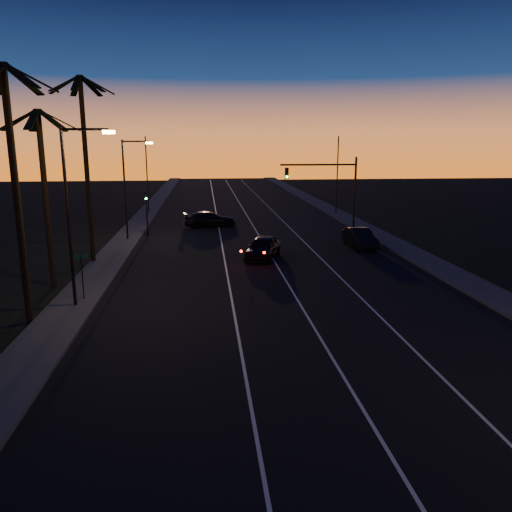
{
  "coord_description": "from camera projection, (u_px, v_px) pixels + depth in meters",
  "views": [
    {
      "loc": [
        -4.31,
        -5.03,
        8.21
      ],
      "look_at": [
        -1.73,
        20.15,
        2.47
      ],
      "focal_mm": 35.0,
      "sensor_mm": 36.0,
      "label": 1
    }
  ],
  "objects": [
    {
      "name": "road",
      "position": [
        266.0,
        259.0,
        36.23
      ],
      "size": [
        20.0,
        170.0,
        0.01
      ],
      "primitive_type": "cube",
      "color": "black",
      "rests_on": "ground"
    },
    {
      "name": "sidewalk_left",
      "position": [
        108.0,
        261.0,
        35.1
      ],
      "size": [
        2.4,
        170.0,
        0.16
      ],
      "primitive_type": "cube",
      "color": "#353533",
      "rests_on": "ground"
    },
    {
      "name": "sidewalk_right",
      "position": [
        414.0,
        254.0,
        37.33
      ],
      "size": [
        2.4,
        170.0,
        0.16
      ],
      "primitive_type": "cube",
      "color": "#353533",
      "rests_on": "ground"
    },
    {
      "name": "lane_stripe_left",
      "position": [
        225.0,
        259.0,
        35.93
      ],
      "size": [
        0.12,
        160.0,
        0.01
      ],
      "primitive_type": "cube",
      "color": "silver",
      "rests_on": "road"
    },
    {
      "name": "lane_stripe_mid",
      "position": [
        273.0,
        258.0,
        36.28
      ],
      "size": [
        0.12,
        160.0,
        0.01
      ],
      "primitive_type": "cube",
      "color": "silver",
      "rests_on": "road"
    },
    {
      "name": "lane_stripe_right",
      "position": [
        320.0,
        257.0,
        36.63
      ],
      "size": [
        0.12,
        160.0,
        0.01
      ],
      "primitive_type": "cube",
      "color": "silver",
      "rests_on": "road"
    },
    {
      "name": "palm_near",
      "position": [
        14.0,
        170.0,
        21.77
      ],
      "size": [
        4.25,
        4.16,
        11.53
      ],
      "color": "black",
      "rests_on": "ground"
    },
    {
      "name": "palm_mid",
      "position": [
        44.0,
        179.0,
        27.71
      ],
      "size": [
        4.25,
        4.16,
        10.03
      ],
      "color": "black",
      "rests_on": "ground"
    },
    {
      "name": "palm_far",
      "position": [
        85.0,
        152.0,
        33.33
      ],
      "size": [
        4.25,
        4.16,
        12.53
      ],
      "color": "black",
      "rests_on": "ground"
    },
    {
      "name": "streetlight_left_near",
      "position": [
        73.0,
        204.0,
        24.29
      ],
      "size": [
        2.55,
        0.26,
        9.0
      ],
      "color": "black",
      "rests_on": "ground"
    },
    {
      "name": "streetlight_left_far",
      "position": [
        128.0,
        182.0,
        41.81
      ],
      "size": [
        2.55,
        0.26,
        8.5
      ],
      "color": "black",
      "rests_on": "ground"
    },
    {
      "name": "street_sign",
      "position": [
        82.0,
        271.0,
        26.06
      ],
      "size": [
        0.7,
        0.06,
        2.6
      ],
      "color": "black",
      "rests_on": "ground"
    },
    {
      "name": "signal_mast",
      "position": [
        330.0,
        181.0,
        45.58
      ],
      "size": [
        7.1,
        0.41,
        7.0
      ],
      "color": "black",
      "rests_on": "ground"
    },
    {
      "name": "signal_post",
      "position": [
        146.0,
        204.0,
        44.33
      ],
      "size": [
        0.28,
        0.37,
        4.2
      ],
      "color": "black",
      "rests_on": "ground"
    },
    {
      "name": "far_pole_left",
      "position": [
        147.0,
        176.0,
        58.39
      ],
      "size": [
        0.14,
        0.14,
        9.0
      ],
      "primitive_type": "cylinder",
      "color": "black",
      "rests_on": "ground"
    },
    {
      "name": "far_pole_right",
      "position": [
        337.0,
        176.0,
        57.67
      ],
      "size": [
        0.14,
        0.14,
        9.0
      ],
      "primitive_type": "cylinder",
      "color": "black",
      "rests_on": "ground"
    },
    {
      "name": "lead_car",
      "position": [
        263.0,
        247.0,
        36.19
      ],
      "size": [
        3.57,
        5.55,
        1.61
      ],
      "color": "black",
      "rests_on": "road"
    },
    {
      "name": "right_car",
      "position": [
        360.0,
        238.0,
        40.08
      ],
      "size": [
        1.83,
        4.68,
        1.52
      ],
      "color": "black",
      "rests_on": "road"
    },
    {
      "name": "cross_car",
      "position": [
        210.0,
        219.0,
        49.81
      ],
      "size": [
        5.54,
        2.91,
        1.53
      ],
      "color": "black",
      "rests_on": "road"
    }
  ]
}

